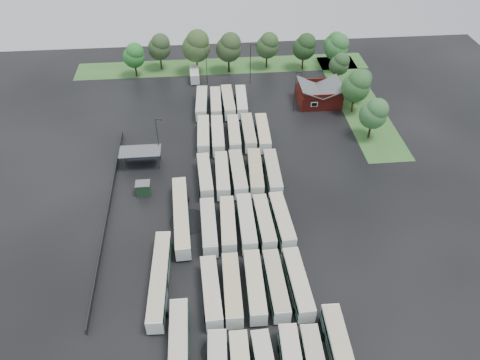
{
  "coord_description": "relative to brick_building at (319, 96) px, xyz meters",
  "views": [
    {
      "loc": [
        -4.09,
        -55.23,
        58.69
      ],
      "look_at": [
        2.0,
        12.0,
        2.5
      ],
      "focal_mm": 35.0,
      "sensor_mm": 36.0,
      "label": 1
    }
  ],
  "objects": [
    {
      "name": "bus_r4c3",
      "position": [
        -18.66,
        -14.02,
        -0.07
      ],
      "size": [
        2.57,
        11.78,
        3.27
      ],
      "rotation": [
        0.0,
        0.0,
        -0.01
      ],
      "color": "silver",
      "rests_on": "ground"
    },
    {
      "name": "puddle_1",
      "position": [
        -17.93,
        -64.42,
        -1.86
      ],
      "size": [
        3.03,
        3.03,
        0.01
      ],
      "primitive_type": "cylinder",
      "color": "black",
      "rests_on": "ground"
    },
    {
      "name": "bus_r5c3",
      "position": [
        -18.95,
        -0.77,
        -0.09
      ],
      "size": [
        2.94,
        11.72,
        3.24
      ],
      "rotation": [
        0.0,
        0.0,
        -0.04
      ],
      "color": "silver",
      "rests_on": "ground"
    },
    {
      "name": "lamp_post_ne",
      "position": [
        -6.58,
        -3.14,
        4.03
      ],
      "size": [
        1.56,
        0.3,
        10.16
      ],
      "color": "#2D2D30",
      "rests_on": "ground"
    },
    {
      "name": "utility_hut",
      "position": [
        -40.2,
        -30.17,
        -0.55
      ],
      "size": [
        2.7,
        2.2,
        2.62
      ],
      "color": "#15331B",
      "rests_on": "ground"
    },
    {
      "name": "tree_north_3",
      "position": [
        -20.39,
        18.25,
        5.29
      ],
      "size": [
        6.72,
        6.72,
        11.13
      ],
      "color": "black",
      "rests_on": "ground"
    },
    {
      "name": "bus_r5c1",
      "position": [
        -25.06,
        -0.98,
        -0.1
      ],
      "size": [
        2.75,
        11.62,
        3.22
      ],
      "rotation": [
        0.0,
        0.0,
        -0.03
      ],
      "color": "silver",
      "rests_on": "ground"
    },
    {
      "name": "bus_r3c0",
      "position": [
        -28.53,
        -28.06,
        -0.1
      ],
      "size": [
        2.91,
        11.6,
        3.2
      ],
      "rotation": [
        0.0,
        0.0,
        0.04
      ],
      "color": "silver",
      "rests_on": "ground"
    },
    {
      "name": "bus_r2c1",
      "position": [
        -25.04,
        -41.57,
        -0.08
      ],
      "size": [
        2.81,
        11.75,
        3.25
      ],
      "rotation": [
        0.0,
        0.0,
        -0.03
      ],
      "color": "silver",
      "rests_on": "ground"
    },
    {
      "name": "bus_r2c4",
      "position": [
        -15.71,
        -41.4,
        -0.05
      ],
      "size": [
        3.09,
        11.98,
        3.31
      ],
      "rotation": [
        0.0,
        0.0,
        0.05
      ],
      "color": "silver",
      "rests_on": "ground"
    },
    {
      "name": "bus_r3c3",
      "position": [
        -18.74,
        -27.93,
        -0.01
      ],
      "size": [
        3.17,
        12.24,
        3.37
      ],
      "rotation": [
        0.0,
        0.0,
        -0.05
      ],
      "color": "silver",
      "rests_on": "ground"
    },
    {
      "name": "west_fence",
      "position": [
        -46.2,
        -34.77,
        -1.27
      ],
      "size": [
        0.1,
        50.0,
        1.2
      ],
      "primitive_type": "cube",
      "color": "#2D2D30",
      "rests_on": "ground"
    },
    {
      "name": "puddle_0",
      "position": [
        -28.29,
        -63.99,
        -1.86
      ],
      "size": [
        4.27,
        4.27,
        0.01
      ],
      "primitive_type": "cylinder",
      "color": "black",
      "rests_on": "ground"
    },
    {
      "name": "lamp_post_back_e",
      "position": [
        -15.39,
        11.52,
        4.34
      ],
      "size": [
        1.65,
        0.32,
        10.68
      ],
      "color": "#2D2D30",
      "rests_on": "ground"
    },
    {
      "name": "bus_r1c2",
      "position": [
        -21.98,
        -54.84,
        -0.03
      ],
      "size": [
        2.74,
        12.05,
        3.34
      ],
      "rotation": [
        0.0,
        0.0,
        -0.02
      ],
      "color": "silver",
      "rests_on": "ground"
    },
    {
      "name": "tree_east_4",
      "position": [
        8.26,
        16.94,
        4.76
      ],
      "size": [
        6.22,
        6.22,
        10.3
      ],
      "color": "#302119",
      "rests_on": "ground"
    },
    {
      "name": "bus_r5c2",
      "position": [
        -22.14,
        -0.85,
        -0.0
      ],
      "size": [
        2.78,
        12.21,
        3.39
      ],
      "rotation": [
        0.0,
        0.0,
        0.02
      ],
      "color": "silver",
      "rests_on": "ground"
    },
    {
      "name": "bus_r3c4",
      "position": [
        -15.42,
        -28.23,
        -0.05
      ],
      "size": [
        2.79,
        11.94,
        3.31
      ],
      "rotation": [
        0.0,
        0.0,
        -0.02
      ],
      "color": "silver",
      "rests_on": "ground"
    },
    {
      "name": "artic_bus_west_b",
      "position": [
        -33.02,
        -38.85,
        -0.01
      ],
      "size": [
        3.33,
        18.11,
        3.34
      ],
      "rotation": [
        0.0,
        0.0,
        0.04
      ],
      "color": "silver",
      "rests_on": "ground"
    },
    {
      "name": "ground",
      "position": [
        -24.0,
        -42.77,
        -1.87
      ],
      "size": [
        160.0,
        160.0,
        0.0
      ],
      "primitive_type": "plane",
      "color": "black",
      "rests_on": "ground"
    },
    {
      "name": "tree_east_3",
      "position": [
        7.19,
        9.58,
        3.54
      ],
      "size": [
        5.08,
        5.08,
        8.41
      ],
      "color": "black",
      "rests_on": "ground"
    },
    {
      "name": "bus_r1c0",
      "position": [
        -28.49,
        -55.26,
        -0.07
      ],
      "size": [
        2.98,
        11.8,
        3.26
      ],
      "rotation": [
        0.0,
        0.0,
        0.04
      ],
      "color": "silver",
      "rests_on": "ground"
    },
    {
      "name": "bus_r2c0",
      "position": [
        -28.32,
        -41.78,
        -0.07
      ],
      "size": [
        2.68,
        11.77,
        3.26
      ],
      "rotation": [
        0.0,
        0.0,
        0.02
      ],
      "color": "silver",
      "rests_on": "ground"
    },
    {
      "name": "grass_strip_east",
      "position": [
        10.0,
        0.03,
        -1.86
      ],
      "size": [
        10.0,
        50.0,
        0.01
      ],
      "primitive_type": "cube",
      "color": "#336326",
      "rests_on": "ground"
    },
    {
      "name": "bus_r3c1",
      "position": [
        -25.21,
        -28.16,
        -0.05
      ],
      "size": [
        2.68,
        11.92,
        3.31
      ],
      "rotation": [
        0.0,
        0.0,
        -0.01
      ],
      "color": "silver",
      "rests_on": "ground"
    },
    {
      "name": "lamp_post_back_w",
      "position": [
        -26.54,
        12.24,
        3.49
      ],
      "size": [
        1.42,
        0.28,
        9.22
      ],
      "color": "#2D2D30",
      "rests_on": "ground"
    },
    {
      "name": "tree_north_6",
      "position": [
        8.55,
        20.91,
        4.03
      ],
      "size": [
        5.54,
        5.54,
        9.17
      ],
      "color": "#37281E",
      "rests_on": "ground"
    },
    {
      "name": "tree_east_2",
      "position": [
        9.95,
        -0.01,
        3.56
      ],
      "size": [
        5.09,
        5.09,
        8.43
      ],
      "color": "#342013",
      "rests_on": "ground"
    },
    {
      "name": "artic_bus_west_c",
      "position": [
        -36.19,
        -52.18,
        -0.08
      ],
      "size": [
        3.15,
        17.4,
        3.21
      ],
      "rotation": [
        0.0,
        0.0,
        -0.04
      ],
      "color": "silver",
      "rests_on": "ground"
    },
    {
      "name": "tree_north_0",
      "position": [
        -45.19,
        17.94,
        4.18
      ],
      "size": [
        5.68,
        5.68,
        9.41
      ],
      "color": "black",
      "rests_on": "ground"
    },
    {
      "name": "bus_r1c1",
      "position": [
        -25.38,
        -55.11,
        -0.05
      ],
      "size": [
        2.67,
        11.91,
        3.31
      ],
      "rotation": [
        0.0,
        0.0,
        -0.01
      ],
      "color": "silver",
      "rests_on": "ground"
    },
    {
      "name": "bus_r5c0",
      "position": [
        -28.4,
        -0.78,
        -0.02
      ],
      "size": [
        3.17,
        12.18,
        3.36
      ],
      "rotation": [
        0.0,
        0.0,
        -0.05
      ],
      "color": "silver",
      "rests_on": "ground"
    },
    {
      "name": "puddle_2",
      "position": [
        -31.92,
        -38.45,
        -1.86
      ],
      "size": [
        6.71,
        6.71,
        0.01
      ],
      "primitive_type": "cylinder",
      "color": "black",
      "rests_on": "ground"
    },
    {
      "name": "bus_r2c2",
      "position": [
        -21.86,
        -41.49,
        -0.01
      ],
      "size": [
        2.61,
        12.14,
        3.38
      ],
      "rotation": [
        0.0,
        0.0,
        -0.0
      ],
      "color": "silver",
      "rests_on": "ground"
    },
    {
      "name": "bus_r4c4",
      "position": [
        -15.56,
        -14.55,
        -0.04
      ],
      "size": [
        2.91,
        11.97,
        3.31
      ],
      "rotation": [
        0.0,
        0.0,
        -0.03
      ],
      "color": "silver",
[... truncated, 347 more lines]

